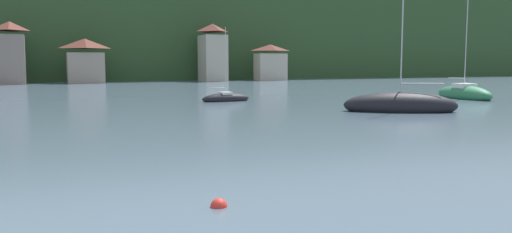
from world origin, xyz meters
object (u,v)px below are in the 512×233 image
object	(u,v)px
sailboat_far_7	(400,105)
shore_building_central	(213,53)
sailboat_far_6	(226,98)
sailboat_far_4	(464,94)
mooring_buoy_near	(219,207)
shore_building_eastcentral	(270,63)
shore_building_westcentral	(85,61)
shore_building_west	(11,54)

from	to	relation	value
sailboat_far_7	shore_building_central	bearing A→B (deg)	-65.91
sailboat_far_6	sailboat_far_7	size ratio (longest dim) A/B	0.68
sailboat_far_4	mooring_buoy_near	distance (m)	43.60
shore_building_eastcentral	sailboat_far_4	bearing A→B (deg)	-93.23
sailboat_far_4	shore_building_central	bearing A→B (deg)	-164.97
mooring_buoy_near	sailboat_far_7	bearing A→B (deg)	42.43
shore_building_westcentral	mooring_buoy_near	size ratio (longest dim) A/B	17.54
shore_building_central	shore_building_eastcentral	world-z (taller)	shore_building_central
shore_building_central	sailboat_far_6	world-z (taller)	shore_building_central
shore_building_west	mooring_buoy_near	bearing A→B (deg)	-83.96
shore_building_west	shore_building_central	world-z (taller)	shore_building_central
shore_building_west	sailboat_far_4	world-z (taller)	shore_building_west
shore_building_west	shore_building_eastcentral	distance (m)	46.02
shore_building_westcentral	sailboat_far_4	world-z (taller)	sailboat_far_4
shore_building_eastcentral	mooring_buoy_near	xyz separation A→B (m)	(-37.46, -79.95, -3.39)
shore_building_west	shore_building_westcentral	world-z (taller)	shore_building_west
shore_building_central	sailboat_far_6	bearing A→B (deg)	-106.54
shore_building_westcentral	shore_building_central	size ratio (longest dim) A/B	0.70
shore_building_eastcentral	sailboat_far_4	xyz separation A→B (m)	(-3.01, -53.23, -2.93)
mooring_buoy_near	shore_building_west	bearing A→B (deg)	96.04
shore_building_west	shore_building_westcentral	distance (m)	11.56
sailboat_far_7	mooring_buoy_near	size ratio (longest dim) A/B	23.95
mooring_buoy_near	sailboat_far_4	bearing A→B (deg)	37.80
shore_building_west	sailboat_far_6	xyz separation A→B (m)	(20.11, -48.09, -4.66)
sailboat_far_6	sailboat_far_7	bearing A→B (deg)	-63.43
shore_building_west	mooring_buoy_near	xyz separation A→B (m)	(8.53, -80.63, -4.92)
shore_building_central	sailboat_far_7	size ratio (longest dim) A/B	1.04
shore_building_west	shore_building_central	size ratio (longest dim) A/B	0.94
shore_building_westcentral	sailboat_far_6	world-z (taller)	shore_building_westcentral
shore_building_central	sailboat_far_7	distance (m)	63.09
shore_building_central	sailboat_far_6	size ratio (longest dim) A/B	1.52
sailboat_far_4	sailboat_far_6	world-z (taller)	sailboat_far_4
sailboat_far_6	shore_building_westcentral	bearing A→B (deg)	95.88
sailboat_far_7	mooring_buoy_near	bearing A→B (deg)	71.89
shore_building_west	shore_building_central	bearing A→B (deg)	0.57
shore_building_west	sailboat_far_4	size ratio (longest dim) A/B	0.97
shore_building_central	mooring_buoy_near	size ratio (longest dim) A/B	24.89
shore_building_west	mooring_buoy_near	world-z (taller)	shore_building_west
shore_building_central	mooring_buoy_near	world-z (taller)	shore_building_central
shore_building_westcentral	mooring_buoy_near	bearing A→B (deg)	-92.11
shore_building_westcentral	shore_building_central	bearing A→B (deg)	0.98
shore_building_westcentral	shore_building_eastcentral	distance (m)	34.50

